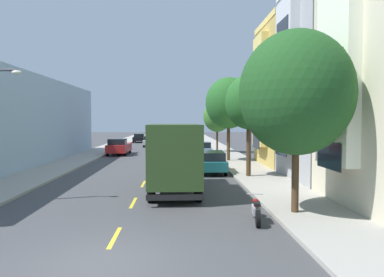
% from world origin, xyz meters
% --- Properties ---
extents(ground_plane, '(160.00, 160.00, 0.00)m').
position_xyz_m(ground_plane, '(0.00, 30.00, 0.00)').
color(ground_plane, '#424244').
extents(sidewalk_left, '(3.20, 120.00, 0.14)m').
position_xyz_m(sidewalk_left, '(-7.10, 28.00, 0.07)').
color(sidewalk_left, '#A39E93').
rests_on(sidewalk_left, ground_plane).
extents(sidewalk_right, '(3.20, 120.00, 0.14)m').
position_xyz_m(sidewalk_right, '(7.10, 28.00, 0.07)').
color(sidewalk_right, '#A39E93').
rests_on(sidewalk_right, ground_plane).
extents(lane_centerline_dashes, '(0.14, 47.20, 0.01)m').
position_xyz_m(lane_centerline_dashes, '(0.00, 24.50, 0.00)').
color(lane_centerline_dashes, yellow).
rests_on(lane_centerline_dashes, ground_plane).
extents(townhouse_second_dove_grey, '(11.68, 7.03, 11.98)m').
position_xyz_m(townhouse_second_dove_grey, '(14.13, 12.85, 5.79)').
color(townhouse_second_dove_grey, '#A8A8AD').
rests_on(townhouse_second_dove_grey, ground_plane).
extents(townhouse_third_mustard, '(13.30, 7.03, 11.40)m').
position_xyz_m(townhouse_third_mustard, '(14.94, 20.08, 5.50)').
color(townhouse_third_mustard, tan).
rests_on(townhouse_third_mustard, ground_plane).
extents(street_tree_nearest, '(4.29, 4.29, 6.87)m').
position_xyz_m(street_tree_nearest, '(6.40, 4.49, 4.65)').
color(street_tree_nearest, '#47331E').
rests_on(street_tree_nearest, sidewalk_right).
extents(street_tree_second, '(2.97, 2.97, 6.34)m').
position_xyz_m(street_tree_second, '(6.40, 13.97, 4.75)').
color(street_tree_second, '#47331E').
rests_on(street_tree_second, sidewalk_right).
extents(street_tree_third, '(4.02, 4.02, 7.24)m').
position_xyz_m(street_tree_third, '(6.40, 23.46, 5.13)').
color(street_tree_third, '#47331E').
rests_on(street_tree_third, sidewalk_right).
extents(street_tree_farthest, '(3.11, 3.11, 5.65)m').
position_xyz_m(street_tree_farthest, '(6.40, 32.95, 4.05)').
color(street_tree_farthest, '#47331E').
rests_on(street_tree_farthest, sidewalk_right).
extents(delivery_box_truck, '(2.47, 7.17, 3.43)m').
position_xyz_m(delivery_box_truck, '(1.80, 9.26, 1.93)').
color(delivery_box_truck, '#2D471E').
rests_on(delivery_box_truck, ground_plane).
extents(parked_hatchback_sky, '(1.85, 4.05, 1.50)m').
position_xyz_m(parked_hatchback_sky, '(4.42, 27.85, 0.76)').
color(parked_hatchback_sky, '#7A9EC6').
rests_on(parked_hatchback_sky, ground_plane).
extents(parked_wagon_teal, '(1.91, 4.73, 1.50)m').
position_xyz_m(parked_wagon_teal, '(4.31, 16.46, 0.80)').
color(parked_wagon_teal, '#195B60').
rests_on(parked_wagon_teal, ground_plane).
extents(parked_sedan_black, '(1.84, 4.52, 1.43)m').
position_xyz_m(parked_sedan_black, '(-4.41, 54.09, 0.75)').
color(parked_sedan_black, black).
rests_on(parked_sedan_black, ground_plane).
extents(parked_wagon_charcoal, '(1.89, 4.73, 1.50)m').
position_xyz_m(parked_wagon_charcoal, '(4.42, 50.16, 0.80)').
color(parked_wagon_charcoal, '#333338').
rests_on(parked_wagon_charcoal, ground_plane).
extents(parked_pickup_red, '(2.03, 5.31, 1.73)m').
position_xyz_m(parked_pickup_red, '(-4.25, 30.94, 0.83)').
color(parked_pickup_red, '#AD1E1E').
rests_on(parked_pickup_red, ground_plane).
extents(moving_silver_sedan, '(1.80, 4.50, 1.43)m').
position_xyz_m(moving_silver_sedan, '(-1.80, 43.48, 0.75)').
color(moving_silver_sedan, '#B2B5BA').
rests_on(moving_silver_sedan, ground_plane).
extents(parked_motorcycle, '(0.62, 2.05, 0.90)m').
position_xyz_m(parked_motorcycle, '(4.75, 3.67, 0.41)').
color(parked_motorcycle, black).
rests_on(parked_motorcycle, ground_plane).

